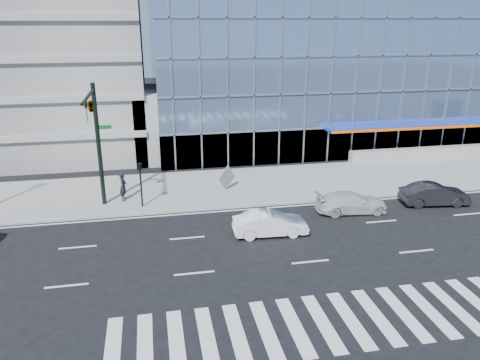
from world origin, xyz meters
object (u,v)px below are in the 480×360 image
at_px(dark_sedan, 434,194).
at_px(tilted_panel, 227,178).
at_px(white_suv, 351,202).
at_px(traffic_signal, 93,119).
at_px(ped_signal_post, 140,178).
at_px(pedestrian, 123,186).
at_px(white_sedan, 270,224).

height_order(dark_sedan, tilted_panel, tilted_panel).
bearing_deg(white_suv, dark_sedan, -84.82).
bearing_deg(traffic_signal, ped_signal_post, 8.52).
height_order(ped_signal_post, dark_sedan, ped_signal_post).
relative_size(traffic_signal, pedestrian, 4.03).
bearing_deg(white_suv, traffic_signal, 83.97).
bearing_deg(ped_signal_post, dark_sedan, -8.89).
bearing_deg(traffic_signal, white_suv, -9.97).
distance_m(ped_signal_post, pedestrian, 2.17).
xyz_separation_m(white_suv, tilted_panel, (-7.24, 5.31, 0.39)).
xyz_separation_m(ped_signal_post, dark_sedan, (19.26, -3.01, -1.40)).
bearing_deg(tilted_panel, ped_signal_post, 158.73).
bearing_deg(traffic_signal, white_sedan, -27.36).
xyz_separation_m(ped_signal_post, white_sedan, (7.26, -5.42, -1.44)).
bearing_deg(pedestrian, ped_signal_post, -131.72).
xyz_separation_m(white_suv, white_sedan, (-6.00, -2.28, 0.03)).
height_order(traffic_signal, ped_signal_post, traffic_signal).
bearing_deg(dark_sedan, ped_signal_post, 88.20).
bearing_deg(white_suv, tilted_panel, 57.68).
relative_size(white_suv, dark_sedan, 1.03).
relative_size(ped_signal_post, white_suv, 0.65).
xyz_separation_m(traffic_signal, dark_sedan, (21.76, -2.64, -5.43)).
height_order(traffic_signal, white_sedan, traffic_signal).
bearing_deg(tilted_panel, pedestrian, 144.24).
xyz_separation_m(white_suv, dark_sedan, (6.00, 0.13, 0.07)).
xyz_separation_m(dark_sedan, pedestrian, (-20.48, 4.51, 0.40)).
xyz_separation_m(dark_sedan, tilted_panel, (-13.24, 5.18, 0.32)).
height_order(ped_signal_post, white_sedan, ped_signal_post).
bearing_deg(white_sedan, pedestrian, 53.40).
bearing_deg(pedestrian, tilted_panel, -75.75).
distance_m(ped_signal_post, white_suv, 13.71).
distance_m(white_sedan, dark_sedan, 12.24).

